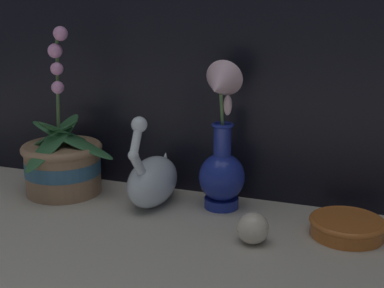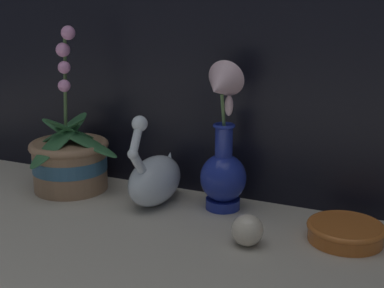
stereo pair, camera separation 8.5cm
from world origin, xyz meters
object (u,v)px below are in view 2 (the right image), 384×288
at_px(orchid_potted_plant, 70,158).
at_px(glass_sphere, 247,230).
at_px(swan_figurine, 155,178).
at_px(blue_vase, 223,154).
at_px(amber_dish, 346,231).

xyz_separation_m(orchid_potted_plant, glass_sphere, (0.49, -0.12, -0.05)).
relative_size(swan_figurine, blue_vase, 0.66).
distance_m(orchid_potted_plant, blue_vase, 0.39).
height_order(swan_figurine, blue_vase, blue_vase).
relative_size(glass_sphere, amber_dish, 0.41).
height_order(blue_vase, glass_sphere, blue_vase).
bearing_deg(orchid_potted_plant, glass_sphere, -13.26).
height_order(orchid_potted_plant, amber_dish, orchid_potted_plant).
bearing_deg(glass_sphere, amber_dish, 29.83).
bearing_deg(swan_figurine, glass_sphere, -24.30).
height_order(swan_figurine, amber_dish, swan_figurine).
bearing_deg(amber_dish, swan_figurine, 177.11).
xyz_separation_m(swan_figurine, blue_vase, (0.15, 0.03, 0.07)).
distance_m(swan_figurine, glass_sphere, 0.28).
xyz_separation_m(blue_vase, amber_dish, (0.27, -0.05, -0.11)).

